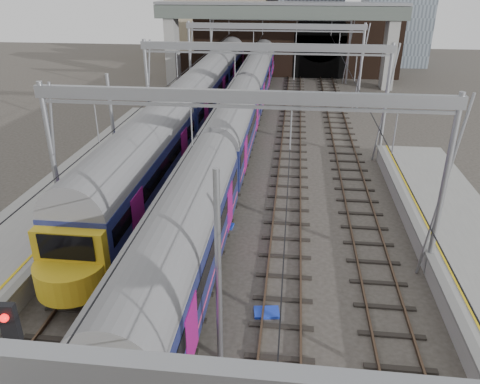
# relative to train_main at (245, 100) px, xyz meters

# --- Properties ---
(tracks) EXTENTS (14.40, 80.00, 0.22)m
(tracks) POSITION_rel_train_main_xyz_m (2.00, -13.42, -2.40)
(tracks) COLOR #4C3828
(tracks) RESTS_ON ground
(overhead_line) EXTENTS (16.80, 80.00, 8.00)m
(overhead_line) POSITION_rel_train_main_xyz_m (2.00, -6.94, 4.14)
(overhead_line) COLOR gray
(overhead_line) RESTS_ON ground
(retaining_wall) EXTENTS (28.00, 2.75, 9.00)m
(retaining_wall) POSITION_rel_train_main_xyz_m (3.40, 23.51, 1.91)
(retaining_wall) COLOR black
(retaining_wall) RESTS_ON ground
(overbridge) EXTENTS (28.00, 3.00, 9.25)m
(overbridge) POSITION_rel_train_main_xyz_m (2.00, 17.58, 4.84)
(overbridge) COLOR gray
(overbridge) RESTS_ON ground
(train_main) EXTENTS (2.70, 62.34, 4.67)m
(train_main) POSITION_rel_train_main_xyz_m (0.00, 0.00, 0.00)
(train_main) COLOR black
(train_main) RESTS_ON ground
(train_second) EXTENTS (2.90, 67.00, 4.95)m
(train_second) POSITION_rel_train_main_xyz_m (-4.00, 9.06, 0.12)
(train_second) COLOR black
(train_second) RESTS_ON ground
(signal_near_left) EXTENTS (0.39, 0.48, 5.36)m
(signal_near_left) POSITION_rel_train_main_xyz_m (-1.98, -30.67, 0.91)
(signal_near_left) COLOR black
(signal_near_left) RESTS_ON ground
(relay_cabinet) EXTENTS (0.59, 0.52, 1.03)m
(relay_cabinet) POSITION_rel_train_main_xyz_m (-2.92, -27.74, -1.91)
(relay_cabinet) COLOR silver
(relay_cabinet) RESTS_ON ground
(equip_cover_a) EXTENTS (0.93, 0.76, 0.09)m
(equip_cover_a) POSITION_rel_train_main_xyz_m (0.39, -27.51, -2.38)
(equip_cover_a) COLOR blue
(equip_cover_a) RESTS_ON ground
(equip_cover_b) EXTENTS (0.93, 0.70, 0.10)m
(equip_cover_b) POSITION_rel_train_main_xyz_m (0.81, -17.26, -2.37)
(equip_cover_b) COLOR blue
(equip_cover_b) RESTS_ON ground
(equip_cover_c) EXTENTS (1.05, 0.81, 0.11)m
(equip_cover_c) POSITION_rel_train_main_xyz_m (3.41, -23.90, -2.37)
(equip_cover_c) COLOR blue
(equip_cover_c) RESTS_ON ground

